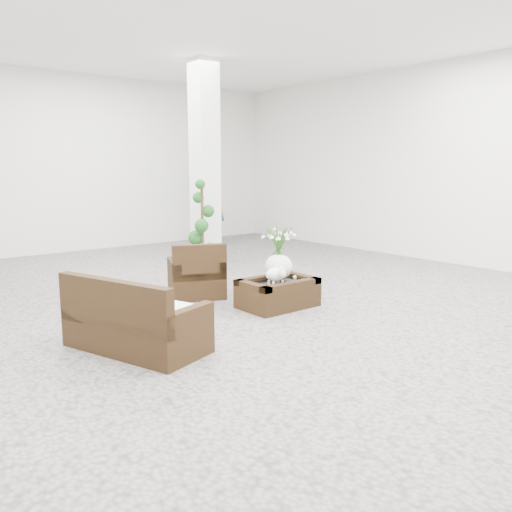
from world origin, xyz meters
TOP-DOWN VIEW (x-y plane):
  - ground at (0.00, 0.00)m, footprint 11.00×11.00m
  - column at (1.20, 2.80)m, footprint 0.40×0.40m
  - coffee_table at (0.17, -0.30)m, footprint 0.90×0.60m
  - sheep_figurine at (0.05, -0.40)m, footprint 0.28×0.23m
  - planter_narcissus at (0.27, -0.20)m, footprint 0.44×0.44m
  - tealight at (0.47, -0.28)m, footprint 0.04×0.04m
  - armchair at (-0.30, 0.78)m, footprint 0.88×0.87m
  - loveseat at (-1.83, -0.60)m, footprint 1.03×1.46m
  - topiary at (0.80, 2.30)m, footprint 0.39×0.39m
  - shopper at (2.51, 4.50)m, footprint 0.57×0.78m

SIDE VIEW (x-z plane):
  - ground at x=0.00m, z-range 0.00..0.00m
  - coffee_table at x=0.17m, z-range 0.00..0.31m
  - tealight at x=0.47m, z-range 0.31..0.34m
  - loveseat at x=-1.83m, z-range 0.00..0.71m
  - armchair at x=-0.30m, z-range 0.00..0.73m
  - sheep_figurine at x=0.05m, z-range 0.31..0.52m
  - planter_narcissus at x=0.27m, z-range 0.31..1.11m
  - topiary at x=0.80m, z-range 0.00..1.46m
  - shopper at x=2.51m, z-range 0.00..1.98m
  - column at x=1.20m, z-range 0.00..3.50m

